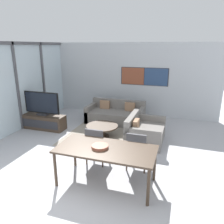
{
  "coord_description": "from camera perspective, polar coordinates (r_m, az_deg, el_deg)",
  "views": [
    {
      "loc": [
        2.09,
        -2.8,
        2.68
      ],
      "look_at": [
        0.32,
        2.58,
        0.95
      ],
      "focal_mm": 35.0,
      "sensor_mm": 36.0,
      "label": 1
    }
  ],
  "objects": [
    {
      "name": "sofa_main",
      "position": [
        7.94,
        1.04,
        -0.74
      ],
      "size": [
        2.02,
        0.99,
        0.76
      ],
      "color": "slate",
      "rests_on": "ground_plane"
    },
    {
      "name": "sofa_side",
      "position": [
        6.44,
        8.14,
        -5.24
      ],
      "size": [
        0.99,
        1.38,
        0.76
      ],
      "rotation": [
        0.0,
        0.0,
        1.57
      ],
      "color": "slate",
      "rests_on": "ground_plane"
    },
    {
      "name": "dining_chair_left",
      "position": [
        5.11,
        -4.15,
        -8.18
      ],
      "size": [
        0.46,
        0.46,
        0.9
      ],
      "color": "#4C4C51",
      "rests_on": "ground_plane"
    },
    {
      "name": "television",
      "position": [
        7.48,
        -17.9,
        2.11
      ],
      "size": [
        1.26,
        0.2,
        0.78
      ],
      "color": "#2D2D33",
      "rests_on": "tv_console"
    },
    {
      "name": "tv_console",
      "position": [
        7.66,
        -17.48,
        -2.44
      ],
      "size": [
        1.5,
        0.49,
        0.47
      ],
      "color": "#423326",
      "rests_on": "ground_plane"
    },
    {
      "name": "dining_table",
      "position": [
        4.32,
        -1.59,
        -10.25
      ],
      "size": [
        1.94,
        0.92,
        0.77
      ],
      "color": "#423326",
      "rests_on": "ground_plane"
    },
    {
      "name": "wall_back",
      "position": [
        8.69,
        4.29,
        8.49
      ],
      "size": [
        6.89,
        0.09,
        2.8
      ],
      "color": "silver",
      "rests_on": "ground_plane"
    },
    {
      "name": "dining_chair_centre",
      "position": [
        4.89,
        6.58,
        -9.45
      ],
      "size": [
        0.46,
        0.46,
        0.9
      ],
      "color": "#4C4C51",
      "rests_on": "ground_plane"
    },
    {
      "name": "window_wall_left",
      "position": [
        7.59,
        -23.73,
        6.86
      ],
      "size": [
        0.07,
        5.54,
        2.8
      ],
      "color": "silver",
      "rests_on": "ground_plane"
    },
    {
      "name": "area_rug",
      "position": [
        6.76,
        -2.59,
        -6.35
      ],
      "size": [
        2.2,
        2.09,
        0.01
      ],
      "color": "gray",
      "rests_on": "ground_plane"
    },
    {
      "name": "coffee_table",
      "position": [
        6.66,
        -2.62,
        -4.23
      ],
      "size": [
        0.97,
        0.97,
        0.36
      ],
      "color": "#423326",
      "rests_on": "ground_plane"
    },
    {
      "name": "ground_plane",
      "position": [
        4.4,
        -15.67,
        -21.22
      ],
      "size": [
        24.0,
        24.0,
        0.0
      ],
      "primitive_type": "plane",
      "color": "#B2B2B7"
    },
    {
      "name": "fruit_bowl",
      "position": [
        4.29,
        -3.16,
        -8.94
      ],
      "size": [
        0.33,
        0.33,
        0.06
      ],
      "color": "#995642",
      "rests_on": "dining_table"
    }
  ]
}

